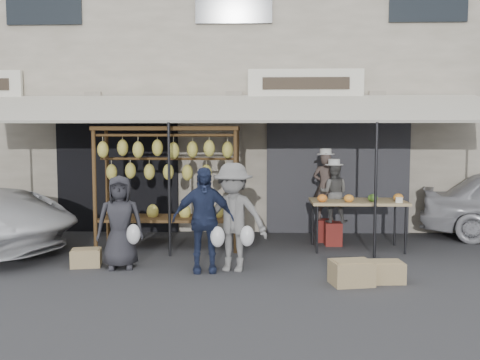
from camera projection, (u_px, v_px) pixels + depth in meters
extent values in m
plane|color=#2D2D30|center=(223.00, 274.00, 8.04)|extent=(90.00, 90.00, 0.00)
cube|color=#BFB39F|center=(239.00, 82.00, 14.22)|extent=(24.00, 6.00, 7.00)
cube|color=#232328|center=(338.00, 174.00, 11.30)|extent=(3.00, 0.10, 2.50)
cube|color=black|center=(118.00, 174.00, 11.47)|extent=(2.60, 0.10, 2.50)
cube|color=silver|center=(306.00, 84.00, 11.11)|extent=(2.40, 0.10, 0.60)
cube|color=beige|center=(231.00, 108.00, 10.11)|extent=(10.00, 2.34, 0.63)
cylinder|color=black|center=(169.00, 190.00, 9.12)|extent=(0.05, 0.05, 2.30)
cylinder|color=black|center=(376.00, 191.00, 9.00)|extent=(0.05, 0.05, 2.30)
cylinder|color=#3F2814|center=(95.00, 191.00, 9.46)|extent=(0.07, 0.07, 2.20)
cylinder|color=#3F2814|center=(235.00, 191.00, 9.37)|extent=(0.07, 0.07, 2.20)
cylinder|color=#3F2814|center=(107.00, 186.00, 10.25)|extent=(0.07, 0.07, 2.20)
cylinder|color=#3F2814|center=(237.00, 187.00, 10.17)|extent=(0.07, 0.07, 2.20)
cube|color=#3F2814|center=(168.00, 129.00, 9.72)|extent=(2.60, 0.90, 0.07)
cylinder|color=#3F2814|center=(165.00, 135.00, 9.38)|extent=(2.50, 0.05, 0.05)
cylinder|color=#3F2814|center=(171.00, 135.00, 10.08)|extent=(2.50, 0.05, 0.05)
cylinder|color=#3F2814|center=(168.00, 159.00, 9.77)|extent=(2.50, 0.05, 0.05)
cube|color=#3F2814|center=(169.00, 218.00, 9.86)|extent=(2.50, 0.80, 0.05)
ellipsoid|color=#E4D25D|center=(103.00, 150.00, 9.44)|extent=(0.20, 0.18, 0.30)
ellipsoid|color=#E4D25D|center=(123.00, 148.00, 9.58)|extent=(0.20, 0.18, 0.30)
ellipsoid|color=#E4D25D|center=(138.00, 150.00, 9.42)|extent=(0.20, 0.18, 0.30)
ellipsoid|color=#E4D25D|center=(157.00, 148.00, 9.55)|extent=(0.20, 0.18, 0.30)
ellipsoid|color=#E4D25D|center=(174.00, 151.00, 9.40)|extent=(0.20, 0.18, 0.30)
ellipsoid|color=#E4D25D|center=(192.00, 149.00, 9.54)|extent=(0.20, 0.18, 0.30)
ellipsoid|color=#E4D25D|center=(209.00, 148.00, 9.37)|extent=(0.20, 0.18, 0.30)
ellipsoid|color=#E4D25D|center=(228.00, 150.00, 9.51)|extent=(0.20, 0.18, 0.30)
ellipsoid|color=#E4D25D|center=(112.00, 172.00, 9.82)|extent=(0.20, 0.18, 0.30)
ellipsoid|color=#E4D25D|center=(130.00, 171.00, 9.81)|extent=(0.20, 0.18, 0.30)
ellipsoid|color=#E4D25D|center=(149.00, 172.00, 9.80)|extent=(0.20, 0.18, 0.30)
ellipsoid|color=#E4D25D|center=(168.00, 172.00, 9.79)|extent=(0.20, 0.18, 0.30)
ellipsoid|color=#E4D25D|center=(187.00, 173.00, 9.77)|extent=(0.20, 0.18, 0.30)
ellipsoid|color=#E4D25D|center=(206.00, 173.00, 9.76)|extent=(0.20, 0.18, 0.30)
ellipsoid|color=#E4D25D|center=(225.00, 173.00, 9.75)|extent=(0.20, 0.18, 0.30)
cube|color=tan|center=(358.00, 202.00, 9.69)|extent=(1.70, 0.90, 0.05)
cylinder|color=black|center=(317.00, 230.00, 9.39)|extent=(0.04, 0.04, 0.85)
cylinder|color=black|center=(406.00, 230.00, 9.33)|extent=(0.04, 0.04, 0.85)
cylinder|color=black|center=(313.00, 223.00, 10.12)|extent=(0.04, 0.04, 0.85)
cylinder|color=black|center=(395.00, 223.00, 10.07)|extent=(0.04, 0.04, 0.85)
ellipsoid|color=orange|center=(322.00, 198.00, 9.43)|extent=(0.18, 0.14, 0.14)
ellipsoid|color=orange|center=(349.00, 198.00, 9.41)|extent=(0.18, 0.14, 0.14)
ellipsoid|color=#477226|center=(373.00, 198.00, 9.48)|extent=(0.18, 0.14, 0.14)
ellipsoid|color=orange|center=(398.00, 197.00, 9.55)|extent=(0.18, 0.14, 0.14)
imported|color=brown|center=(325.00, 186.00, 10.39)|extent=(0.55, 0.45, 1.31)
imported|color=#5A5957|center=(334.00, 193.00, 10.04)|extent=(0.63, 0.54, 1.12)
imported|color=#2A2A2F|center=(120.00, 222.00, 8.32)|extent=(0.79, 0.60, 1.46)
imported|color=#212A4A|center=(203.00, 220.00, 8.11)|extent=(0.98, 0.50, 1.60)
imported|color=slate|center=(233.00, 217.00, 8.16)|extent=(1.18, 0.83, 1.66)
cube|color=maroon|center=(325.00, 230.00, 10.46)|extent=(0.39, 0.39, 0.43)
cube|color=maroon|center=(333.00, 234.00, 10.10)|extent=(0.40, 0.40, 0.44)
cube|color=tan|center=(351.00, 273.00, 7.45)|extent=(0.63, 0.53, 0.33)
cube|color=tan|center=(385.00, 272.00, 7.58)|extent=(0.51, 0.41, 0.29)
cube|color=tan|center=(86.00, 258.00, 8.48)|extent=(0.51, 0.43, 0.27)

